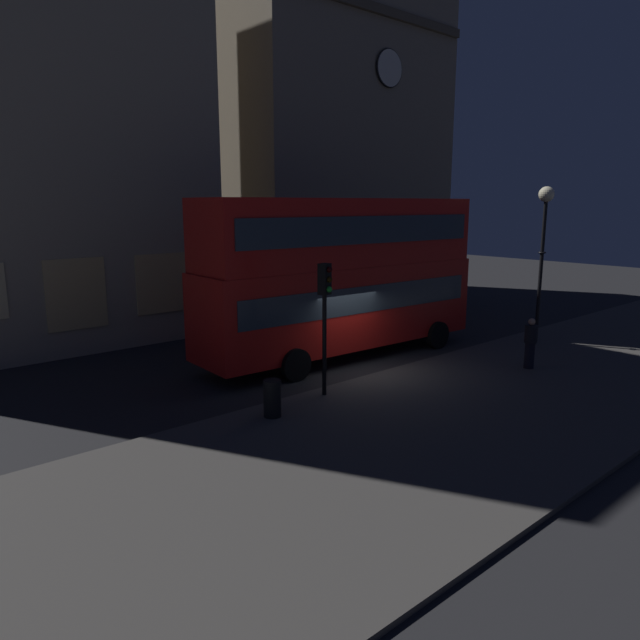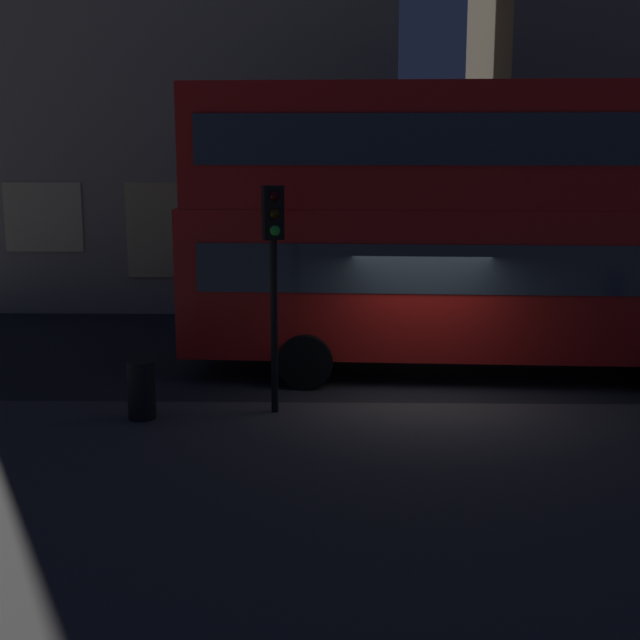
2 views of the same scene
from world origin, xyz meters
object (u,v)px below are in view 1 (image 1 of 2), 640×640
at_px(traffic_light_near_kerb, 325,301).
at_px(pedestrian, 530,343).
at_px(double_decker_bus, 342,271).
at_px(litter_bin, 272,398).
at_px(street_lamp, 544,223).

xyz_separation_m(traffic_light_near_kerb, pedestrian, (6.81, -2.40, -1.83)).
relative_size(double_decker_bus, litter_bin, 11.59).
relative_size(traffic_light_near_kerb, pedestrian, 2.23).
distance_m(traffic_light_near_kerb, pedestrian, 7.45).
distance_m(traffic_light_near_kerb, street_lamp, 10.66).
bearing_deg(street_lamp, pedestrian, -154.29).
height_order(street_lamp, pedestrian, street_lamp).
bearing_deg(traffic_light_near_kerb, pedestrian, -35.15).
bearing_deg(street_lamp, traffic_light_near_kerb, 176.53).
bearing_deg(litter_bin, double_decker_bus, 31.26).
height_order(traffic_light_near_kerb, pedestrian, traffic_light_near_kerb).
xyz_separation_m(double_decker_bus, street_lamp, (7.00, -3.64, 1.58)).
height_order(pedestrian, litter_bin, pedestrian).
relative_size(traffic_light_near_kerb, litter_bin, 3.89).
bearing_deg(double_decker_bus, street_lamp, -24.69).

